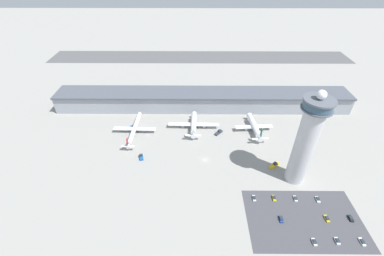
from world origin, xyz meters
TOP-DOWN VIEW (x-y plane):
  - ground_plane at (0.00, 0.00)m, footprint 1000.00×1000.00m
  - terminal_building at (0.00, 70.00)m, footprint 262.61×25.00m
  - runway_strip at (0.00, 198.14)m, footprint 393.91×44.00m
  - control_tower at (57.46, -17.01)m, footprint 16.92×16.92m
  - parking_lot_surface at (53.82, -47.49)m, footprint 64.00×40.00m
  - airplane_gate_alpha at (-55.69, 31.17)m, footprint 34.22×45.03m
  - airplane_gate_bravo at (-8.12, 37.67)m, footprint 41.73×32.45m
  - airplane_gate_charlie at (41.11, 34.71)m, footprint 30.85×34.85m
  - service_truck_catering at (-45.51, 1.71)m, footprint 3.90×6.25m
  - service_truck_fuel at (12.12, 30.85)m, footprint 6.93×7.23m
  - service_truck_baggage at (47.71, -5.85)m, footprint 7.89×6.87m
  - service_truck_water at (-57.47, 36.67)m, footprint 8.45×5.35m
  - car_red_hatchback at (54.35, -61.43)m, footprint 1.82×4.22m
  - car_yellow_taxi at (66.47, -60.76)m, footprint 1.91×4.09m
  - car_maroon_suv at (40.58, -33.62)m, footprint 1.85×4.36m
  - car_grey_coupe at (28.56, -33.75)m, footprint 1.89×4.32m
  - car_blue_compact at (66.59, -47.50)m, footprint 2.00×4.65m
  - car_white_wagon at (40.90, -48.02)m, footprint 1.98×4.57m
  - car_green_van at (53.44, -33.86)m, footprint 1.99×4.29m
  - car_navy_sedan at (66.63, -34.46)m, footprint 2.03×4.52m
  - car_black_suv at (79.98, -47.38)m, footprint 1.87×4.34m
  - car_silver_sedan at (79.13, -61.13)m, footprint 2.01×4.77m

SIDE VIEW (x-z plane):
  - ground_plane at x=0.00m, z-range 0.00..0.00m
  - runway_strip at x=0.00m, z-range 0.00..0.01m
  - parking_lot_surface at x=53.82m, z-range 0.00..0.01m
  - car_green_van at x=53.44m, z-range -0.16..1.20m
  - car_silver_sedan at x=79.13m, z-range -0.16..1.23m
  - car_grey_coupe at x=28.56m, z-range -0.16..1.23m
  - car_maroon_suv at x=40.58m, z-range -0.16..1.28m
  - car_blue_compact at x=66.59m, z-range -0.17..1.34m
  - car_navy_sedan at x=66.63m, z-range -0.17..1.35m
  - car_yellow_taxi at x=66.47m, z-range -0.17..1.37m
  - car_black_suv at x=79.98m, z-range -0.17..1.39m
  - car_red_hatchback at x=54.35m, z-range -0.17..1.39m
  - car_white_wagon at x=40.90m, z-range -0.18..1.41m
  - service_truck_baggage at x=47.71m, z-range -0.41..2.24m
  - service_truck_catering at x=-45.51m, z-range -0.44..2.42m
  - service_truck_water at x=-57.47m, z-range -0.44..2.45m
  - service_truck_fuel at x=12.12m, z-range -0.47..2.61m
  - airplane_gate_alpha at x=-55.69m, z-range -1.67..9.58m
  - airplane_gate_bravo at x=-8.12m, z-range -2.58..10.93m
  - airplane_gate_charlie at x=41.11m, z-range -2.76..11.28m
  - terminal_building at x=0.00m, z-range 0.10..16.66m
  - control_tower at x=57.46m, z-range -0.03..64.79m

